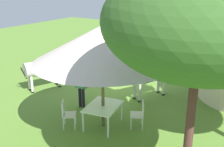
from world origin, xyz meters
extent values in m
plane|color=#5A822F|center=(0.00, 0.00, 0.00)|extent=(36.00, 36.00, 0.00)
cylinder|color=brown|center=(3.40, 1.64, 1.11)|extent=(0.10, 0.10, 2.22)
cone|color=beige|center=(3.40, 1.64, 2.77)|extent=(4.25, 4.25, 1.11)
cube|color=silver|center=(3.40, 1.64, 0.72)|extent=(1.44, 1.18, 0.04)
cylinder|color=silver|center=(2.75, 1.96, 0.35)|extent=(0.06, 0.06, 0.70)
cylinder|color=silver|center=(3.90, 2.17, 0.35)|extent=(0.06, 0.06, 0.70)
cylinder|color=silver|center=(2.90, 1.12, 0.35)|extent=(0.06, 0.06, 0.70)
cylinder|color=silver|center=(4.05, 1.33, 0.35)|extent=(0.06, 0.06, 0.70)
cube|color=silver|center=(2.88, 2.61, 0.45)|extent=(0.59, 0.58, 0.04)
cube|color=silver|center=(2.79, 2.77, 0.68)|extent=(0.41, 0.24, 0.45)
cylinder|color=silver|center=(3.13, 2.54, 0.23)|extent=(0.04, 0.04, 0.45)
cylinder|color=silver|center=(2.80, 2.36, 0.23)|extent=(0.04, 0.04, 0.45)
cylinder|color=silver|center=(2.96, 2.86, 0.23)|extent=(0.04, 0.04, 0.45)
cylinder|color=silver|center=(2.63, 2.67, 0.23)|extent=(0.04, 0.04, 0.45)
cube|color=silver|center=(4.04, 0.76, 0.45)|extent=(0.60, 0.60, 0.04)
cube|color=silver|center=(4.15, 0.61, 0.68)|extent=(0.38, 0.29, 0.45)
cylinder|color=silver|center=(3.78, 0.79, 0.23)|extent=(0.04, 0.04, 0.45)
cylinder|color=silver|center=(4.09, 1.02, 0.23)|extent=(0.04, 0.04, 0.45)
cylinder|color=silver|center=(4.00, 0.50, 0.23)|extent=(0.04, 0.04, 0.45)
cylinder|color=silver|center=(4.30, 0.73, 0.23)|extent=(0.04, 0.04, 0.45)
cylinder|color=black|center=(2.67, 0.09, 0.39)|extent=(0.12, 0.12, 0.79)
cylinder|color=black|center=(2.64, 0.23, 0.39)|extent=(0.12, 0.12, 0.79)
cube|color=#4A955C|center=(2.66, 0.16, 1.07)|extent=(0.28, 0.46, 0.56)
cylinder|color=#A86D5A|center=(2.70, -0.08, 1.09)|extent=(0.08, 0.08, 0.53)
cylinder|color=#A86D5A|center=(2.61, 0.40, 1.09)|extent=(0.08, 0.08, 0.53)
sphere|color=#A86D5A|center=(2.66, 0.16, 1.48)|extent=(0.21, 0.21, 0.21)
cylinder|color=black|center=(-2.01, -1.75, 0.44)|extent=(0.13, 0.13, 0.88)
cylinder|color=black|center=(-1.95, -1.90, 0.44)|extent=(0.13, 0.13, 0.88)
cube|color=blue|center=(-1.98, -1.83, 1.19)|extent=(0.37, 0.52, 0.62)
cylinder|color=#D1AB92|center=(-2.08, -1.58, 1.21)|extent=(0.09, 0.09, 0.59)
cylinder|color=#D1AB92|center=(-1.89, -2.08, 1.21)|extent=(0.09, 0.09, 0.59)
sphere|color=#D1AB92|center=(-1.98, -1.83, 1.64)|extent=(0.24, 0.24, 0.24)
cube|color=#D2544A|center=(-2.60, -0.52, 0.22)|extent=(0.67, 0.65, 0.03)
cube|color=white|center=(-2.34, -0.59, 0.44)|extent=(0.67, 0.65, 0.31)
cube|color=beige|center=(-2.62, -0.78, 0.11)|extent=(0.59, 0.21, 0.22)
cube|color=beige|center=(-2.48, -0.28, 0.11)|extent=(0.59, 0.21, 0.22)
cylinder|color=silver|center=(0.41, 1.89, 0.97)|extent=(1.75, 1.28, 0.62)
cylinder|color=black|center=(0.11, 2.04, 0.97)|extent=(0.35, 0.60, 0.63)
cylinder|color=black|center=(0.68, 1.76, 0.97)|extent=(0.35, 0.60, 0.63)
cylinder|color=silver|center=(1.15, 1.53, 1.15)|extent=(0.60, 0.48, 0.49)
cube|color=silver|center=(1.40, 1.41, 1.31)|extent=(0.44, 0.34, 0.20)
cube|color=black|center=(1.56, 1.33, 1.28)|extent=(0.16, 0.16, 0.12)
cube|color=black|center=(1.15, 1.53, 1.35)|extent=(0.35, 0.20, 0.28)
cylinder|color=silver|center=(1.05, 1.77, 0.37)|extent=(0.11, 0.11, 0.74)
cylinder|color=black|center=(1.05, 1.77, 0.03)|extent=(0.13, 0.13, 0.06)
cylinder|color=silver|center=(0.90, 1.47, 0.37)|extent=(0.11, 0.11, 0.74)
cylinder|color=black|center=(0.90, 1.47, 0.03)|extent=(0.13, 0.13, 0.06)
cylinder|color=silver|center=(-0.08, 2.32, 0.37)|extent=(0.11, 0.11, 0.74)
cylinder|color=black|center=(-0.08, 2.32, 0.03)|extent=(0.13, 0.13, 0.06)
cylinder|color=silver|center=(-0.23, 2.02, 0.37)|extent=(0.11, 0.11, 0.74)
cylinder|color=black|center=(-0.23, 2.02, 0.03)|extent=(0.13, 0.13, 0.06)
cylinder|color=black|center=(-0.37, 2.28, 0.87)|extent=(0.23, 0.15, 0.53)
cylinder|color=silver|center=(2.06, -2.41, 0.98)|extent=(1.76, 1.23, 0.63)
cylinder|color=black|center=(2.36, -2.54, 0.98)|extent=(0.33, 0.62, 0.64)
cylinder|color=black|center=(1.79, -2.29, 0.98)|extent=(0.33, 0.62, 0.64)
cylinder|color=silver|center=(1.30, -2.08, 1.16)|extent=(0.60, 0.47, 0.49)
cube|color=silver|center=(1.05, -1.97, 1.32)|extent=(0.44, 0.32, 0.20)
cube|color=black|center=(0.88, -1.90, 1.29)|extent=(0.16, 0.16, 0.12)
cube|color=black|center=(1.30, -2.08, 1.36)|extent=(0.35, 0.18, 0.28)
cylinder|color=silver|center=(1.42, -2.32, 0.37)|extent=(0.11, 0.11, 0.74)
cylinder|color=black|center=(1.42, -2.32, 0.03)|extent=(0.13, 0.13, 0.06)
cylinder|color=silver|center=(1.55, -2.00, 0.37)|extent=(0.11, 0.11, 0.74)
cylinder|color=black|center=(1.55, -2.00, 0.03)|extent=(0.13, 0.13, 0.06)
cylinder|color=silver|center=(2.56, -2.82, 0.37)|extent=(0.11, 0.11, 0.74)
cylinder|color=black|center=(2.56, -2.82, 0.03)|extent=(0.13, 0.13, 0.06)
cylinder|color=silver|center=(2.70, -2.50, 0.37)|extent=(0.11, 0.11, 0.74)
cylinder|color=black|center=(2.70, -2.50, 0.03)|extent=(0.13, 0.13, 0.06)
cylinder|color=black|center=(2.86, -2.76, 0.88)|extent=(0.24, 0.14, 0.53)
cylinder|color=silver|center=(-0.45, -0.99, 0.95)|extent=(1.45, 1.72, 0.66)
cylinder|color=black|center=(-0.63, -1.26, 0.95)|extent=(0.60, 0.44, 0.67)
cylinder|color=black|center=(-0.28, -0.75, 0.95)|extent=(0.60, 0.44, 0.67)
cylinder|color=silver|center=(0.00, -0.31, 1.13)|extent=(0.55, 0.61, 0.50)
cube|color=silver|center=(0.16, -0.08, 1.29)|extent=(0.37, 0.43, 0.20)
cube|color=black|center=(0.26, 0.07, 1.26)|extent=(0.17, 0.17, 0.12)
cube|color=black|center=(0.00, -0.31, 1.33)|extent=(0.24, 0.33, 0.28)
cylinder|color=silver|center=(-0.25, -0.38, 0.35)|extent=(0.11, 0.11, 0.71)
cylinder|color=black|center=(-0.25, -0.38, 0.03)|extent=(0.13, 0.13, 0.06)
cylinder|color=silver|center=(0.05, -0.58, 0.35)|extent=(0.11, 0.11, 0.71)
cylinder|color=black|center=(0.05, -0.58, 0.03)|extent=(0.13, 0.13, 0.06)
cylinder|color=silver|center=(-0.94, -1.40, 0.35)|extent=(0.11, 0.11, 0.71)
cylinder|color=black|center=(-0.94, -1.40, 0.03)|extent=(0.13, 0.13, 0.06)
cylinder|color=silver|center=(-0.64, -1.60, 0.35)|extent=(0.11, 0.11, 0.71)
cylinder|color=black|center=(-0.64, -1.60, 0.03)|extent=(0.13, 0.13, 0.06)
cylinder|color=black|center=(-0.92, -1.71, 0.85)|extent=(0.17, 0.22, 0.53)
cylinder|color=#4F2C27|center=(4.89, 4.85, 1.42)|extent=(0.19, 0.19, 2.84)
ellipsoid|color=#345E23|center=(4.89, 4.85, 3.85)|extent=(3.67, 3.67, 2.20)
camera|label=1|loc=(9.94, 6.17, 4.54)|focal=43.61mm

